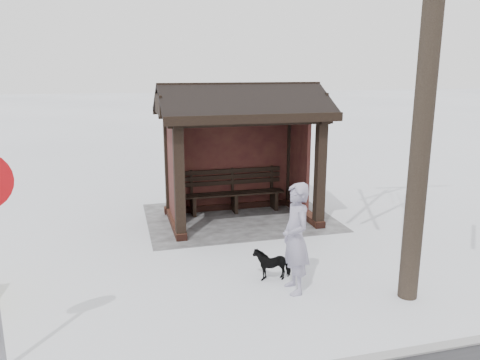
% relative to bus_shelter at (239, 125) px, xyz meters
% --- Properties ---
extents(ground, '(120.00, 120.00, 0.00)m').
position_rel_bus_shelter_xyz_m(ground, '(0.00, 0.16, -2.17)').
color(ground, white).
rests_on(ground, ground).
extents(trampled_patch, '(4.20, 3.20, 0.02)m').
position_rel_bus_shelter_xyz_m(trampled_patch, '(0.00, -0.04, -2.16)').
color(trampled_patch, gray).
rests_on(trampled_patch, ground).
extents(bus_shelter, '(3.60, 2.40, 3.09)m').
position_rel_bus_shelter_xyz_m(bus_shelter, '(0.00, 0.00, 0.00)').
color(bus_shelter, '#361A13').
rests_on(bus_shelter, ground).
extents(pedestrian, '(0.41, 0.63, 1.73)m').
position_rel_bus_shelter_xyz_m(pedestrian, '(0.09, 3.74, -1.30)').
color(pedestrian, '#908BA3').
rests_on(pedestrian, ground).
extents(dog, '(0.63, 0.32, 0.52)m').
position_rel_bus_shelter_xyz_m(dog, '(0.28, 3.21, -1.91)').
color(dog, black).
rests_on(dog, ground).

